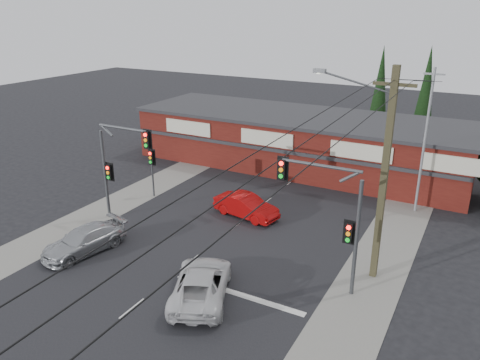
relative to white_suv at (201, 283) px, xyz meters
The scene contains 18 objects.
ground 3.34m from the white_suv, 131.31° to the left, with size 120.00×120.00×0.00m, color black.
road_strip 7.79m from the white_suv, 106.13° to the left, with size 14.00×70.00×0.01m, color black.
verge_left 13.02m from the white_suv, 145.03° to the left, with size 3.00×70.00×0.02m, color gray.
verge_right 9.81m from the white_suv, 49.58° to the left, with size 3.00×70.00×0.02m, color gray.
stop_line 1.78m from the white_suv, 35.26° to the left, with size 6.50×0.35×0.01m, color silver.
white_suv is the anchor object (origin of this frame).
silver_suv 7.70m from the white_suv, behind, with size 1.87×4.59×1.33m, color #ACAFB1.
red_sedan 8.85m from the white_suv, 104.73° to the left, with size 1.47×4.20×1.39m, color #AA0A0A.
lane_dashes 5.03m from the white_suv, 115.60° to the left, with size 0.12×41.69×0.01m.
shop_building 19.74m from the white_suv, 99.20° to the left, with size 27.30×8.40×4.22m.
conifer_near 26.91m from the white_suv, 87.09° to the left, with size 1.80×1.80×9.25m.
conifer_far 29.25m from the white_suv, 80.33° to the left, with size 1.80×1.80×9.25m.
traffic_mast_left 10.20m from the white_suv, 152.56° to the left, with size 3.77×0.27×5.97m.
traffic_mast_right 6.68m from the white_suv, 36.27° to the left, with size 3.96×0.27×5.97m.
pedestal_signal 12.73m from the white_suv, 137.88° to the left, with size 0.55×0.27×3.38m.
utility_pole 9.50m from the white_suv, 41.21° to the left, with size 4.38×0.59×10.00m.
steel_pole 16.49m from the white_suv, 64.65° to the left, with size 1.20×0.16×9.00m.
power_lines 10.47m from the white_suv, ahead, with size 2.01×29.00×1.22m.
Camera 1 is at (12.19, -17.33, 12.25)m, focal length 35.00 mm.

